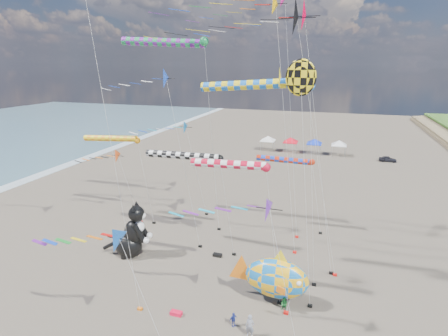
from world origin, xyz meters
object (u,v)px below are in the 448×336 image
object	(u,v)px
child_blue	(233,319)
child_green	(284,305)
cat_inflatable	(130,230)
fish_inflatable	(276,278)
person_adult	(250,326)
parked_car	(388,159)

from	to	relation	value
child_blue	child_green	bearing A→B (deg)	-11.67
cat_inflatable	child_green	size ratio (longest dim) A/B	4.87
fish_inflatable	person_adult	bearing A→B (deg)	-104.05
fish_inflatable	parked_car	size ratio (longest dim) A/B	2.07
cat_inflatable	child_blue	bearing A→B (deg)	-39.64
person_adult	parked_car	size ratio (longest dim) A/B	0.55
child_green	parked_car	world-z (taller)	child_green
child_blue	person_adult	bearing A→B (deg)	-77.03
cat_inflatable	parked_car	world-z (taller)	cat_inflatable
cat_inflatable	person_adult	distance (m)	15.64
person_adult	parked_car	bearing A→B (deg)	78.43
cat_inflatable	child_blue	size ratio (longest dim) A/B	4.99
fish_inflatable	child_blue	bearing A→B (deg)	-124.79
cat_inflatable	person_adult	world-z (taller)	cat_inflatable
person_adult	child_green	size ratio (longest dim) A/B	1.50
person_adult	fish_inflatable	bearing A→B (deg)	79.94
child_green	child_blue	world-z (taller)	child_green
fish_inflatable	child_green	xyz separation A→B (m)	(0.86, -0.72, -1.71)
parked_car	fish_inflatable	bearing A→B (deg)	165.66
child_green	parked_car	bearing A→B (deg)	103.01
cat_inflatable	child_green	bearing A→B (deg)	-25.43
child_green	person_adult	bearing A→B (deg)	-91.43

